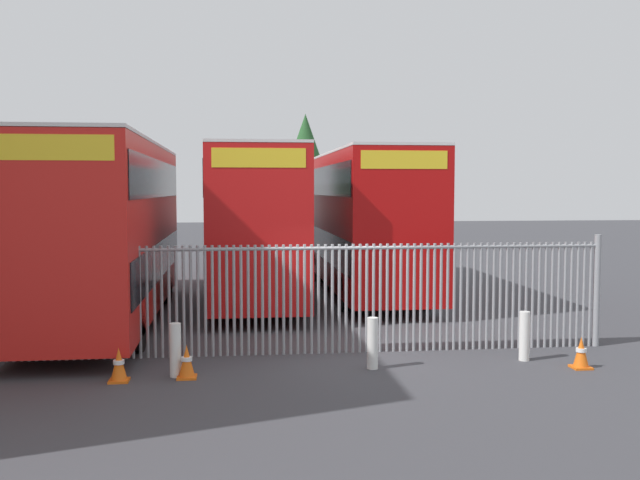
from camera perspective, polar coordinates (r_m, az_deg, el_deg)
ground_plane at (r=22.52m, az=-1.21°, el=-4.37°), size 100.00×100.00×0.00m
palisade_fence at (r=14.34m, az=-4.29°, el=-4.44°), size 13.97×0.14×2.35m
double_decker_bus_near_gate at (r=18.38m, az=-16.46°, el=1.16°), size 2.54×10.81×4.42m
double_decker_bus_behind_fence_left at (r=22.81m, az=3.49°, el=1.85°), size 2.54×10.81×4.42m
double_decker_bus_behind_fence_right at (r=21.80m, az=-5.31°, el=1.74°), size 2.54×10.81×4.42m
bollard_near_left at (r=13.03m, az=-11.36°, el=-8.53°), size 0.20×0.20×0.95m
bollard_center_front at (r=13.37m, az=4.18°, el=-8.14°), size 0.20×0.20×0.95m
bollard_near_right at (r=14.51m, az=15.85°, el=-7.31°), size 0.20×0.20×0.95m
traffic_cone_by_gate at (r=14.24m, az=19.94°, el=-8.38°), size 0.34×0.34×0.59m
traffic_cone_mid_forecourt at (r=12.97m, az=-15.61°, el=-9.50°), size 0.34×0.34×0.59m
traffic_cone_near_kerb at (r=12.94m, az=-10.49°, el=-9.45°), size 0.34×0.34×0.59m
tree_tall_back at (r=43.55m, az=-1.16°, el=6.02°), size 4.18×4.18×7.80m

